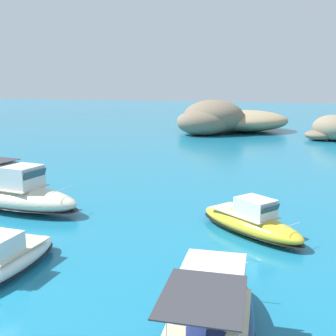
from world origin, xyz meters
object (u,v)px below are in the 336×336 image
object	(u,v)px
motorboat_yellow	(250,222)
motorboat_cream	(14,194)
islet_large	(223,120)
motorboat_white	(6,261)
motorboat_navy	(210,329)

from	to	relation	value
motorboat_yellow	motorboat_cream	size ratio (longest dim) A/B	0.68
islet_large	motorboat_yellow	world-z (taller)	islet_large
islet_large	motorboat_yellow	bearing A→B (deg)	-75.38
motorboat_yellow	motorboat_white	distance (m)	13.37
motorboat_white	motorboat_navy	xyz separation A→B (m)	(10.29, -2.43, 0.31)
motorboat_white	motorboat_navy	distance (m)	10.57
islet_large	motorboat_navy	bearing A→B (deg)	-77.47
islet_large	motorboat_cream	distance (m)	52.81
motorboat_white	motorboat_cream	distance (m)	10.65
islet_large	motorboat_cream	size ratio (longest dim) A/B	2.35
motorboat_navy	motorboat_cream	size ratio (longest dim) A/B	0.91
motorboat_yellow	motorboat_white	bearing A→B (deg)	-136.51
islet_large	motorboat_white	world-z (taller)	islet_large
motorboat_white	motorboat_cream	size ratio (longest dim) A/B	0.62
islet_large	motorboat_cream	xyz separation A→B (m)	(-2.83, -52.72, -1.23)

